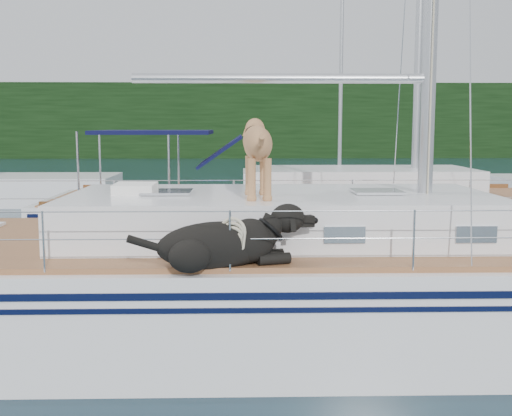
{
  "coord_description": "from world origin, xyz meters",
  "views": [
    {
      "loc": [
        0.31,
        -7.89,
        2.65
      ],
      "look_at": [
        0.5,
        0.2,
        1.6
      ],
      "focal_mm": 45.0,
      "sensor_mm": 36.0,
      "label": 1
    }
  ],
  "objects": [
    {
      "name": "ground",
      "position": [
        0.0,
        0.0,
        0.0
      ],
      "size": [
        120.0,
        120.0,
        0.0
      ],
      "primitive_type": "plane",
      "color": "black",
      "rests_on": "ground"
    },
    {
      "name": "tree_line",
      "position": [
        0.0,
        45.0,
        3.0
      ],
      "size": [
        90.0,
        3.0,
        6.0
      ],
      "primitive_type": "cube",
      "color": "black",
      "rests_on": "ground"
    },
    {
      "name": "shore_bank",
      "position": [
        0.0,
        46.2,
        0.6
      ],
      "size": [
        92.0,
        1.0,
        1.2
      ],
      "primitive_type": "cube",
      "color": "#595147",
      "rests_on": "ground"
    },
    {
      "name": "main_sailboat",
      "position": [
        0.09,
        -0.01,
        0.68
      ],
      "size": [
        12.0,
        4.01,
        14.01
      ],
      "color": "white",
      "rests_on": "ground"
    },
    {
      "name": "neighbor_sailboat",
      "position": [
        1.79,
        5.89,
        0.63
      ],
      "size": [
        11.0,
        3.5,
        13.3
      ],
      "color": "white",
      "rests_on": "ground"
    },
    {
      "name": "bg_boat_center",
      "position": [
        4.0,
        16.0,
        0.45
      ],
      "size": [
        7.2,
        3.0,
        11.65
      ],
      "color": "white",
      "rests_on": "ground"
    }
  ]
}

